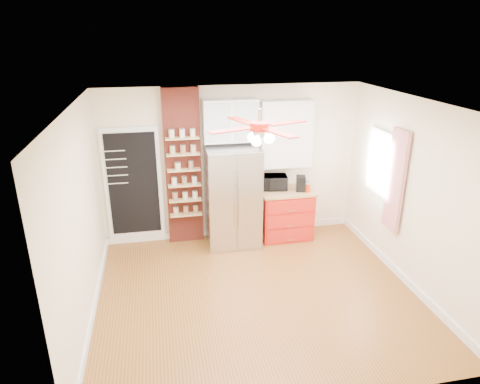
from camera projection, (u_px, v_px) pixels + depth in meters
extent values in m
plane|color=#905D24|center=(257.00, 294.00, 6.14)|extent=(4.50, 4.50, 0.00)
plane|color=white|center=(260.00, 104.00, 5.17)|extent=(4.50, 4.50, 0.00)
cube|color=#F8EFC7|center=(232.00, 164.00, 7.49)|extent=(4.50, 0.02, 2.70)
cube|color=#F8EFC7|center=(311.00, 292.00, 3.82)|extent=(4.50, 0.02, 2.70)
cube|color=#F8EFC7|center=(80.00, 221.00, 5.24)|extent=(0.02, 4.00, 2.70)
cube|color=#F8EFC7|center=(412.00, 195.00, 6.06)|extent=(0.02, 4.00, 2.70)
cube|color=white|center=(133.00, 184.00, 7.24)|extent=(0.95, 0.04, 1.95)
cube|color=black|center=(133.00, 184.00, 7.22)|extent=(0.82, 0.02, 1.78)
cube|color=maroon|center=(183.00, 168.00, 7.26)|extent=(0.60, 0.16, 2.70)
cube|color=silver|center=(233.00, 197.00, 7.31)|extent=(0.90, 0.70, 1.75)
cube|color=white|center=(230.00, 120.00, 7.03)|extent=(0.90, 0.35, 0.70)
cube|color=red|center=(285.00, 215.00, 7.69)|extent=(0.90, 0.60, 0.86)
cube|color=tan|center=(286.00, 191.00, 7.53)|extent=(0.94, 0.64, 0.04)
cube|color=white|center=(286.00, 134.00, 7.33)|extent=(0.90, 0.30, 1.15)
cube|color=white|center=(381.00, 163.00, 6.81)|extent=(0.04, 0.75, 1.05)
cube|color=red|center=(396.00, 181.00, 6.34)|extent=(0.06, 0.40, 1.55)
cylinder|color=silver|center=(260.00, 117.00, 5.23)|extent=(0.05, 0.05, 0.20)
cylinder|color=#951209|center=(260.00, 126.00, 5.27)|extent=(0.24, 0.24, 0.10)
sphere|color=white|center=(259.00, 139.00, 5.33)|extent=(0.13, 0.13, 0.13)
imported|color=black|center=(274.00, 182.00, 7.54)|extent=(0.49, 0.37, 0.25)
cube|color=black|center=(301.00, 183.00, 7.47)|extent=(0.21, 0.24, 0.26)
cylinder|color=#B5310A|center=(308.00, 188.00, 7.42)|extent=(0.10, 0.10, 0.14)
cylinder|color=#A6091C|center=(307.00, 185.00, 7.53)|extent=(0.10, 0.10, 0.15)
cylinder|color=beige|center=(178.00, 166.00, 7.08)|extent=(0.10, 0.10, 0.12)
cylinder|color=#93684B|center=(191.00, 165.00, 7.10)|extent=(0.10, 0.10, 0.13)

